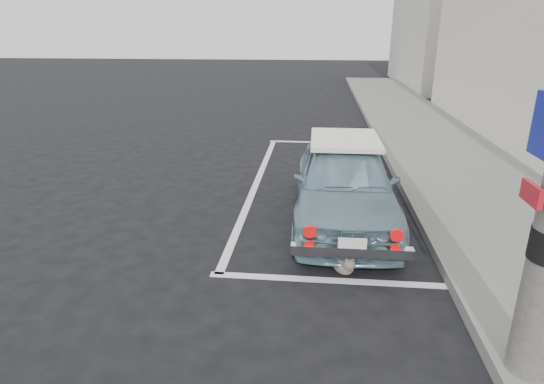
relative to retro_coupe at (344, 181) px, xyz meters
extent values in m
plane|color=black|center=(-0.68, -1.36, -0.64)|extent=(80.00, 80.00, 0.00)
cube|color=slate|center=(2.52, 0.64, -0.57)|extent=(2.80, 40.00, 0.15)
cube|color=beige|center=(5.67, 18.64, 3.36)|extent=(3.50, 10.00, 8.00)
cube|color=silver|center=(-0.18, -1.86, -0.64)|extent=(3.00, 0.12, 0.01)
cube|color=silver|center=(-0.18, 5.14, -0.64)|extent=(3.00, 0.12, 0.01)
cube|color=silver|center=(-1.58, 1.64, -0.64)|extent=(0.12, 7.00, 0.01)
cube|color=#B51621|center=(1.13, -3.36, 1.06)|extent=(0.04, 0.30, 0.15)
cube|color=white|center=(1.13, -3.36, 1.06)|extent=(0.02, 0.16, 0.08)
imported|color=#6E90A0|center=(0.00, 0.00, -0.01)|extent=(1.52, 3.73, 1.27)
cube|color=white|center=(0.00, 0.37, 0.56)|extent=(1.06, 1.42, 0.07)
cube|color=silver|center=(0.01, -1.81, -0.26)|extent=(1.42, 0.13, 0.12)
cube|color=white|center=(0.01, -1.86, -0.16)|extent=(0.33, 0.02, 0.17)
cylinder|color=red|center=(-0.49, -1.84, -0.02)|extent=(0.15, 0.04, 0.15)
cylinder|color=red|center=(0.50, -1.84, -0.02)|extent=(0.15, 0.04, 0.15)
cylinder|color=red|center=(-0.49, -1.84, -0.20)|extent=(0.12, 0.04, 0.12)
cylinder|color=red|center=(0.50, -1.84, -0.20)|extent=(0.12, 0.04, 0.12)
ellipsoid|color=#64594C|center=(-0.07, -1.65, -0.52)|extent=(0.38, 0.45, 0.23)
sphere|color=#64594C|center=(-0.01, -1.81, -0.44)|extent=(0.15, 0.15, 0.15)
cone|color=#64594C|center=(-0.04, -1.82, -0.36)|extent=(0.05, 0.05, 0.06)
cone|color=#64594C|center=(0.03, -1.79, -0.36)|extent=(0.05, 0.05, 0.06)
cylinder|color=#64594C|center=(-0.09, -1.45, -0.60)|extent=(0.20, 0.20, 0.03)
camera|label=1|loc=(-0.44, -6.64, 2.19)|focal=30.00mm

